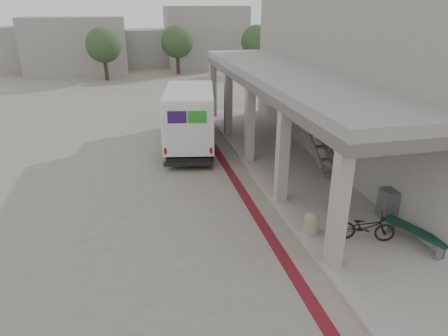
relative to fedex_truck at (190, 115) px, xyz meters
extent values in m
plane|color=slate|center=(0.07, -7.43, -1.59)|extent=(120.00, 120.00, 0.00)
cube|color=maroon|center=(1.07, -5.43, -1.58)|extent=(0.35, 40.00, 0.01)
cube|color=gray|center=(4.07, -7.43, -1.53)|extent=(4.40, 28.00, 0.12)
cube|color=gray|center=(7.42, -2.93, 1.91)|extent=(4.30, 17.00, 7.00)
cube|color=#5A5755|center=(3.67, -2.93, 1.91)|extent=(3.40, 16.90, 0.35)
cube|color=gray|center=(3.67, -2.93, 2.26)|extent=(3.40, 16.90, 0.35)
cube|color=gray|center=(-7.93, 26.57, 1.16)|extent=(10.00, 6.00, 5.50)
cube|color=gray|center=(-0.93, 30.57, 0.41)|extent=(8.00, 6.00, 4.00)
cube|color=gray|center=(6.07, 28.57, 1.66)|extent=(9.00, 6.00, 6.50)
cube|color=gray|center=(-13.93, 29.57, 0.66)|extent=(7.00, 5.00, 4.50)
cylinder|color=#38281C|center=(-4.93, 20.57, -0.39)|extent=(0.36, 0.36, 2.40)
sphere|color=#253D23|center=(-4.93, 20.57, 1.61)|extent=(3.20, 3.20, 3.20)
cylinder|color=#38281C|center=(2.07, 22.57, -0.39)|extent=(0.36, 0.36, 2.40)
sphere|color=#253D23|center=(2.07, 22.57, 1.61)|extent=(3.20, 3.20, 3.20)
cylinder|color=#38281C|center=(10.07, 21.57, -0.39)|extent=(0.36, 0.36, 2.40)
sphere|color=#253D23|center=(10.07, 21.57, 1.61)|extent=(3.20, 3.20, 3.20)
cube|color=black|center=(0.00, -0.03, -1.22)|extent=(3.05, 6.66, 0.28)
cube|color=silver|center=(-0.15, -0.84, 0.20)|extent=(3.03, 5.09, 2.38)
cube|color=silver|center=(0.42, 2.27, 0.06)|extent=(2.48, 2.11, 2.11)
cube|color=silver|center=(0.59, 3.22, -0.72)|extent=(2.08, 0.91, 0.73)
cube|color=black|center=(0.55, 2.99, 0.57)|extent=(2.07, 0.80, 0.96)
cube|color=black|center=(-0.60, -3.28, -1.27)|extent=(2.12, 0.61, 0.17)
cube|color=#2D1252|center=(-1.13, -0.01, 0.61)|extent=(0.25, 1.27, 0.69)
cube|color=#22901F|center=(-1.37, -1.37, 0.61)|extent=(0.25, 1.27, 0.69)
cube|color=#2D1252|center=(-0.99, -3.14, 0.75)|extent=(0.77, 0.17, 0.50)
cube|color=#22901F|center=(-0.18, -3.29, 0.75)|extent=(0.77, 0.17, 0.50)
cylinder|color=black|center=(-0.52, 2.49, -1.18)|extent=(0.40, 0.86, 0.83)
cylinder|color=black|center=(1.37, 2.14, -1.18)|extent=(0.40, 0.86, 0.83)
cylinder|color=black|center=(-1.28, -1.66, -1.18)|extent=(0.40, 0.86, 0.83)
cylinder|color=black|center=(0.61, -2.01, -1.18)|extent=(0.40, 0.86, 0.83)
cube|color=slate|center=(5.22, -11.36, -1.26)|extent=(0.42, 0.22, 0.42)
cube|color=slate|center=(4.67, -9.80, -1.26)|extent=(0.42, 0.22, 0.42)
cube|color=#103223|center=(4.80, -10.63, -1.03)|extent=(0.77, 1.91, 0.05)
cube|color=#103223|center=(4.94, -10.58, -1.03)|extent=(0.77, 1.91, 0.05)
cube|color=#103223|center=(5.09, -10.53, -1.03)|extent=(0.77, 1.91, 0.05)
cylinder|color=gray|center=(3.60, -8.50, -1.28)|extent=(0.38, 0.38, 0.38)
sphere|color=gray|center=(3.60, -8.50, -1.08)|extent=(0.38, 0.38, 0.38)
cylinder|color=gray|center=(2.28, -9.31, -1.24)|extent=(0.45, 0.45, 0.45)
sphere|color=gray|center=(2.28, -9.31, -1.01)|extent=(0.45, 0.45, 0.45)
cube|color=slate|center=(5.07, -9.01, -0.97)|extent=(0.49, 0.63, 1.00)
imported|color=black|center=(3.65, -10.04, -1.03)|extent=(1.78, 1.12, 0.88)
camera|label=1|loc=(-2.66, -19.01, 4.99)|focal=32.00mm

